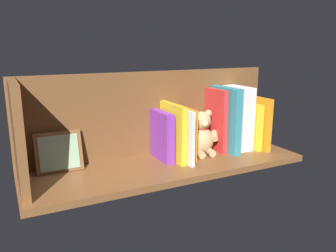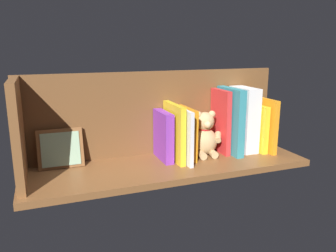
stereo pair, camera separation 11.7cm
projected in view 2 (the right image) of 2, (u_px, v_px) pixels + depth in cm
name	position (u px, v px, depth cm)	size (l,w,h in cm)	color
ground_plane	(168.00, 166.00, 120.26)	(98.62, 30.34, 2.20)	brown
shelf_back_panel	(156.00, 113.00, 128.08)	(98.62, 1.50, 31.28)	brown
shelf_side_divider	(18.00, 132.00, 100.10)	(2.40, 24.34, 31.28)	brown
book_0	(262.00, 124.00, 133.97)	(1.85, 18.13, 20.62)	orange
book_1	(254.00, 127.00, 134.35)	(2.20, 15.94, 18.17)	yellow
dictionary_thick_white	(244.00, 119.00, 132.75)	(5.81, 14.09, 24.78)	white
book_2	(234.00, 131.00, 132.68)	(1.21, 13.61, 16.02)	#B23F72
book_3	(230.00, 121.00, 129.32)	(2.95, 16.65, 25.03)	teal
book_4	(221.00, 121.00, 130.09)	(1.97, 12.85, 24.28)	red
teddy_bear	(205.00, 136.00, 127.54)	(13.53, 11.80, 16.87)	tan
book_5	(186.00, 133.00, 124.43)	(2.82, 15.37, 18.59)	orange
book_6	(181.00, 134.00, 121.61)	(1.34, 19.41, 19.10)	silver
book_7	(174.00, 132.00, 121.67)	(1.99, 17.22, 20.49)	yellow
book_8	(164.00, 136.00, 122.38)	(3.07, 14.03, 17.67)	purple
picture_frame_leaning	(61.00, 149.00, 114.69)	(14.99, 4.53, 13.37)	brown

